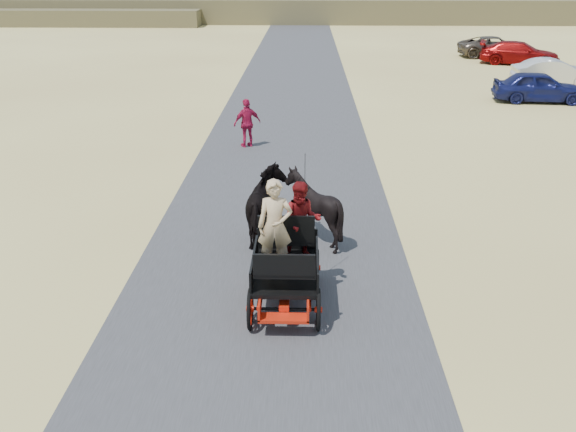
{
  "coord_description": "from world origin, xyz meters",
  "views": [
    {
      "loc": [
        0.7,
        -8.59,
        6.26
      ],
      "look_at": [
        0.34,
        4.02,
        1.2
      ],
      "focal_mm": 40.0,
      "sensor_mm": 36.0,
      "label": 1
    }
  ],
  "objects_px": {
    "pedestrian": "(247,123)",
    "car_a": "(539,87)",
    "car_c": "(519,53)",
    "horse_right": "(313,208)",
    "horse_left": "(266,207)",
    "carriage": "(286,287)",
    "car_b": "(554,72)",
    "car_d": "(495,47)"
  },
  "relations": [
    {
      "from": "horse_right",
      "to": "car_a",
      "type": "distance_m",
      "value": 19.58
    },
    {
      "from": "car_b",
      "to": "pedestrian",
      "type": "bearing_deg",
      "value": 131.85
    },
    {
      "from": "carriage",
      "to": "horse_right",
      "type": "bearing_deg",
      "value": 79.61
    },
    {
      "from": "car_d",
      "to": "pedestrian",
      "type": "bearing_deg",
      "value": 146.1
    },
    {
      "from": "pedestrian",
      "to": "car_a",
      "type": "bearing_deg",
      "value": -176.08
    },
    {
      "from": "pedestrian",
      "to": "car_a",
      "type": "height_order",
      "value": "pedestrian"
    },
    {
      "from": "car_a",
      "to": "car_d",
      "type": "height_order",
      "value": "car_a"
    },
    {
      "from": "horse_left",
      "to": "car_c",
      "type": "relative_size",
      "value": 0.41
    },
    {
      "from": "horse_left",
      "to": "car_a",
      "type": "height_order",
      "value": "horse_left"
    },
    {
      "from": "pedestrian",
      "to": "carriage",
      "type": "bearing_deg",
      "value": 70.51
    },
    {
      "from": "carriage",
      "to": "car_c",
      "type": "bearing_deg",
      "value": 65.89
    },
    {
      "from": "horse_left",
      "to": "car_a",
      "type": "bearing_deg",
      "value": -125.8
    },
    {
      "from": "horse_left",
      "to": "car_d",
      "type": "distance_m",
      "value": 34.25
    },
    {
      "from": "car_a",
      "to": "car_c",
      "type": "height_order",
      "value": "car_a"
    },
    {
      "from": "horse_left",
      "to": "car_d",
      "type": "xyz_separation_m",
      "value": [
        13.82,
        31.34,
        -0.16
      ]
    },
    {
      "from": "pedestrian",
      "to": "car_a",
      "type": "xyz_separation_m",
      "value": [
        12.99,
        8.15,
        -0.15
      ]
    },
    {
      "from": "car_a",
      "to": "car_d",
      "type": "xyz_separation_m",
      "value": [
        2.0,
        14.95,
        -0.03
      ]
    },
    {
      "from": "car_c",
      "to": "car_d",
      "type": "distance_m",
      "value": 3.34
    },
    {
      "from": "pedestrian",
      "to": "car_d",
      "type": "bearing_deg",
      "value": -151.16
    },
    {
      "from": "car_d",
      "to": "car_b",
      "type": "bearing_deg",
      "value": -179.89
    },
    {
      "from": "carriage",
      "to": "car_c",
      "type": "relative_size",
      "value": 0.49
    },
    {
      "from": "horse_left",
      "to": "pedestrian",
      "type": "bearing_deg",
      "value": -81.93
    },
    {
      "from": "horse_right",
      "to": "pedestrian",
      "type": "xyz_separation_m",
      "value": [
        -2.27,
        8.24,
        0.01
      ]
    },
    {
      "from": "horse_right",
      "to": "horse_left",
      "type": "bearing_deg",
      "value": 0.0
    },
    {
      "from": "carriage",
      "to": "car_a",
      "type": "distance_m",
      "value": 22.43
    },
    {
      "from": "carriage",
      "to": "pedestrian",
      "type": "xyz_separation_m",
      "value": [
        -1.72,
        11.24,
        0.5
      ]
    },
    {
      "from": "car_c",
      "to": "car_a",
      "type": "bearing_deg",
      "value": -175.63
    },
    {
      "from": "car_d",
      "to": "carriage",
      "type": "bearing_deg",
      "value": 157.94
    },
    {
      "from": "car_b",
      "to": "car_c",
      "type": "distance_m",
      "value": 7.4
    },
    {
      "from": "car_b",
      "to": "horse_right",
      "type": "bearing_deg",
      "value": 150.54
    },
    {
      "from": "pedestrian",
      "to": "car_b",
      "type": "bearing_deg",
      "value": -168.87
    },
    {
      "from": "horse_left",
      "to": "car_c",
      "type": "xyz_separation_m",
      "value": [
        14.45,
        28.05,
        -0.14
      ]
    },
    {
      "from": "pedestrian",
      "to": "car_b",
      "type": "relative_size",
      "value": 0.41
    },
    {
      "from": "carriage",
      "to": "car_b",
      "type": "relative_size",
      "value": 0.57
    },
    {
      "from": "horse_left",
      "to": "horse_right",
      "type": "height_order",
      "value": "horse_right"
    },
    {
      "from": "carriage",
      "to": "car_b",
      "type": "xyz_separation_m",
      "value": [
        13.46,
        23.67,
        0.34
      ]
    },
    {
      "from": "pedestrian",
      "to": "car_c",
      "type": "bearing_deg",
      "value": -156.42
    },
    {
      "from": "horse_right",
      "to": "car_c",
      "type": "height_order",
      "value": "horse_right"
    },
    {
      "from": "car_c",
      "to": "horse_right",
      "type": "bearing_deg",
      "value": 171.61
    },
    {
      "from": "horse_right",
      "to": "pedestrian",
      "type": "distance_m",
      "value": 8.54
    },
    {
      "from": "car_b",
      "to": "car_c",
      "type": "relative_size",
      "value": 0.86
    },
    {
      "from": "car_c",
      "to": "car_d",
      "type": "relative_size",
      "value": 0.99
    }
  ]
}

